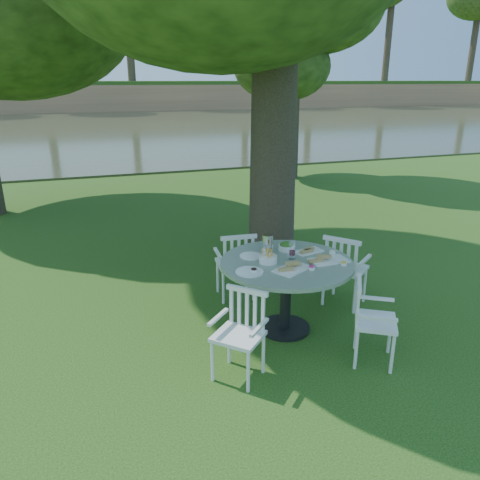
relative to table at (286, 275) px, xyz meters
name	(u,v)px	position (x,y,z in m)	size (l,w,h in m)	color
ground	(245,312)	(-0.28, 0.52, -0.66)	(140.00, 140.00, 0.00)	#163A0C
table	(286,275)	(0.00, 0.00, 0.00)	(1.41, 1.41, 0.81)	black
chair_ne	(343,266)	(0.88, 0.30, -0.13)	(0.62, 0.62, 0.90)	white
chair_nw	(237,261)	(-0.26, 0.89, -0.14)	(0.48, 0.45, 0.88)	white
chair_sw	(242,326)	(-0.71, -0.60, -0.17)	(0.57, 0.57, 0.83)	white
chair_se	(367,315)	(0.50, -0.80, -0.17)	(0.56, 0.57, 0.83)	white
tableware	(281,255)	(-0.03, 0.08, 0.20)	(1.25, 0.83, 0.23)	white
river	(108,129)	(-0.28, 23.52, -0.66)	(100.00, 28.00, 0.12)	#353921
far_bank	(89,23)	(0.00, 41.64, 6.59)	(100.00, 18.00, 15.20)	#A0704B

